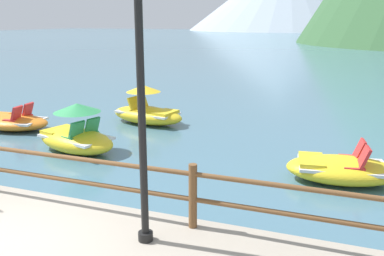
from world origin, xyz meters
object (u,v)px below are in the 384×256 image
at_px(pedal_boat_0, 147,111).
at_px(pedal_boat_2, 76,135).
at_px(pedal_boat_1, 341,169).
at_px(lamp_post, 139,44).
at_px(pedal_boat_3, 13,122).

bearing_deg(pedal_boat_0, pedal_boat_2, -96.92).
relative_size(pedal_boat_0, pedal_boat_1, 1.14).
bearing_deg(pedal_boat_2, lamp_post, -45.45).
distance_m(pedal_boat_0, pedal_boat_3, 4.11).
bearing_deg(lamp_post, pedal_boat_3, 143.72).
distance_m(lamp_post, pedal_boat_1, 5.53).
relative_size(lamp_post, pedal_boat_0, 1.57).
xyz_separation_m(lamp_post, pedal_boat_0, (-3.55, 7.29, -2.59)).
height_order(pedal_boat_0, pedal_boat_2, pedal_boat_2).
height_order(lamp_post, pedal_boat_3, lamp_post).
distance_m(lamp_post, pedal_boat_2, 6.18).
xyz_separation_m(pedal_boat_1, pedal_boat_3, (-9.53, 1.05, -0.04)).
relative_size(pedal_boat_1, pedal_boat_3, 1.03).
height_order(lamp_post, pedal_boat_0, lamp_post).
distance_m(pedal_boat_0, pedal_boat_1, 6.77).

